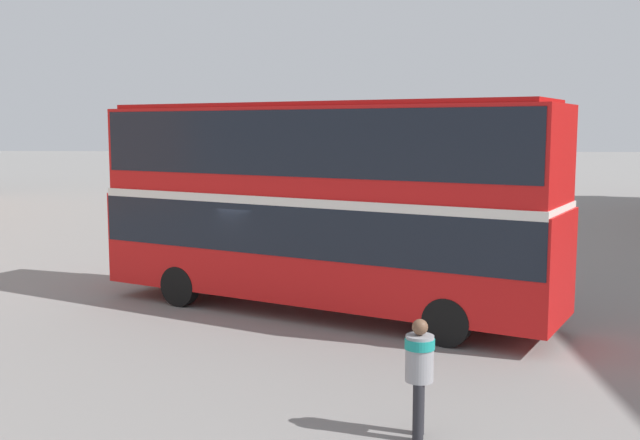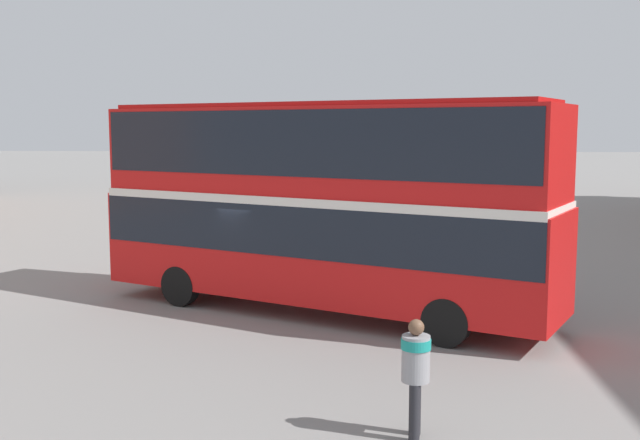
{
  "view_description": "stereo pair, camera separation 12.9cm",
  "coord_description": "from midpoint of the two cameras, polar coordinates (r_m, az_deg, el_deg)",
  "views": [
    {
      "loc": [
        2.07,
        -17.91,
        4.36
      ],
      "look_at": [
        1.15,
        -0.61,
        2.22
      ],
      "focal_mm": 42.0,
      "sensor_mm": 36.0,
      "label": 1
    },
    {
      "loc": [
        2.2,
        -17.91,
        4.36
      ],
      "look_at": [
        1.15,
        -0.61,
        2.22
      ],
      "focal_mm": 42.0,
      "sensor_mm": 36.0,
      "label": 2
    }
  ],
  "objects": [
    {
      "name": "pedestrian_foreground",
      "position": [
        10.74,
        7.65,
        -10.96
      ],
      "size": [
        0.47,
        0.47,
        1.72
      ],
      "rotation": [
        0.0,
        0.0,
        3.02
      ],
      "color": "#232328",
      "rests_on": "ground_plane"
    },
    {
      "name": "ground_plane",
      "position": [
        18.56,
        -3.24,
        -6.55
      ],
      "size": [
        240.0,
        240.0,
        0.0
      ],
      "primitive_type": "plane",
      "color": "gray"
    },
    {
      "name": "double_decker_bus",
      "position": [
        17.4,
        0.21,
        1.94
      ],
      "size": [
        11.06,
        7.2,
        4.93
      ],
      "rotation": [
        0.0,
        0.0,
        -0.47
      ],
      "color": "red",
      "rests_on": "ground_plane"
    },
    {
      "name": "parked_car_kerb_near",
      "position": [
        30.05,
        4.46,
        0.12
      ],
      "size": [
        4.44,
        2.44,
        1.46
      ],
      "rotation": [
        0.0,
        0.0,
        -0.18
      ],
      "color": "maroon",
      "rests_on": "ground_plane"
    }
  ]
}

